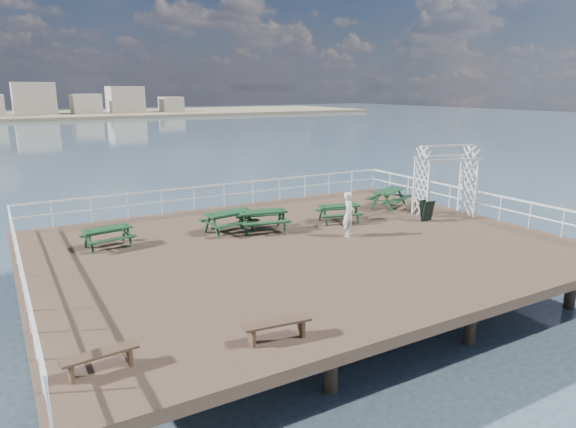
% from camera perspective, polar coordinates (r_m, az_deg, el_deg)
% --- Properties ---
extents(ground, '(18.00, 14.00, 0.30)m').
position_cam_1_polar(ground, '(18.31, 1.47, -3.82)').
color(ground, brown).
rests_on(ground, ground).
extents(sea_backdrop, '(300.00, 300.00, 9.20)m').
position_cam_1_polar(sea_backdrop, '(150.61, -22.20, 10.61)').
color(sea_backdrop, '#3A5263').
rests_on(sea_backdrop, ground).
extents(railing, '(17.77, 13.76, 1.10)m').
position_cam_1_polar(railing, '(20.16, -2.50, 0.85)').
color(railing, white).
rests_on(railing, ground).
extents(picnic_table_a, '(1.75, 1.48, 0.78)m').
position_cam_1_polar(picnic_table_a, '(18.88, -19.42, -2.03)').
color(picnic_table_a, '#13351A').
rests_on(picnic_table_a, ground).
extents(picnic_table_b, '(2.11, 1.83, 0.90)m').
position_cam_1_polar(picnic_table_b, '(19.85, -2.82, -0.25)').
color(picnic_table_b, '#13351A').
rests_on(picnic_table_b, ground).
extents(picnic_table_c, '(2.40, 2.24, 0.93)m').
position_cam_1_polar(picnic_table_c, '(24.17, 11.15, 2.11)').
color(picnic_table_c, '#13351A').
rests_on(picnic_table_c, ground).
extents(picnic_table_d, '(2.07, 1.77, 0.90)m').
position_cam_1_polar(picnic_table_d, '(19.79, -6.58, -0.37)').
color(picnic_table_d, '#13351A').
rests_on(picnic_table_d, ground).
extents(picnic_table_e, '(1.94, 1.71, 0.81)m').
position_cam_1_polar(picnic_table_e, '(21.25, 5.67, 0.48)').
color(picnic_table_e, '#13351A').
rests_on(picnic_table_e, ground).
extents(flat_bench_near, '(1.49, 0.47, 0.42)m').
position_cam_1_polar(flat_bench_near, '(10.97, -20.16, -14.71)').
color(flat_bench_near, brown).
rests_on(flat_bench_near, ground).
extents(flat_bench_far, '(1.58, 0.55, 0.44)m').
position_cam_1_polar(flat_bench_far, '(11.51, -1.25, -12.32)').
color(flat_bench_far, brown).
rests_on(flat_bench_far, ground).
extents(trellis_arbor, '(2.73, 1.94, 3.06)m').
position_cam_1_polar(trellis_arbor, '(23.11, 17.06, 3.16)').
color(trellis_arbor, white).
rests_on(trellis_arbor, ground).
extents(sandwich_board, '(0.55, 0.41, 0.89)m').
position_cam_1_polar(sandwich_board, '(22.07, 15.15, 0.34)').
color(sandwich_board, black).
rests_on(sandwich_board, ground).
extents(person, '(0.73, 0.71, 1.68)m').
position_cam_1_polar(person, '(19.17, 6.78, -0.02)').
color(person, white).
rests_on(person, ground).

